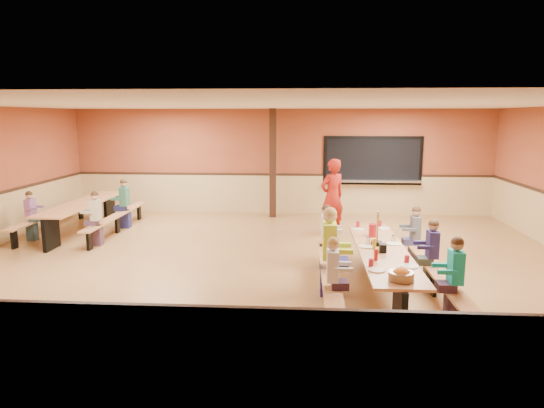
{
  "coord_description": "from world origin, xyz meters",
  "views": [
    {
      "loc": [
        0.7,
        -8.92,
        2.78
      ],
      "look_at": [
        0.08,
        0.08,
        1.15
      ],
      "focal_mm": 32.0,
      "sensor_mm": 36.0,
      "label": 1
    }
  ],
  "objects": [
    {
      "name": "ground",
      "position": [
        0.0,
        0.0,
        0.0
      ],
      "size": [
        12.0,
        12.0,
        0.0
      ],
      "primitive_type": "plane",
      "color": "brown",
      "rests_on": "ground"
    },
    {
      "name": "room_envelope",
      "position": [
        0.0,
        0.0,
        0.69
      ],
      "size": [
        12.04,
        10.04,
        3.02
      ],
      "color": "#99492C",
      "rests_on": "ground"
    },
    {
      "name": "kitchen_pass_through",
      "position": [
        2.6,
        4.96,
        1.49
      ],
      "size": [
        2.78,
        0.28,
        1.38
      ],
      "color": "black",
      "rests_on": "ground"
    },
    {
      "name": "structural_post",
      "position": [
        -0.2,
        4.4,
        1.5
      ],
      "size": [
        0.18,
        0.18,
        3.0
      ],
      "primitive_type": "cube",
      "color": "black",
      "rests_on": "ground"
    },
    {
      "name": "cafeteria_table_main",
      "position": [
        1.91,
        -1.48,
        0.53
      ],
      "size": [
        1.91,
        3.7,
        0.74
      ],
      "color": "#BA784A",
      "rests_on": "ground"
    },
    {
      "name": "cafeteria_table_second",
      "position": [
        -4.66,
        2.25,
        0.53
      ],
      "size": [
        1.91,
        3.7,
        0.74
      ],
      "color": "#BA784A",
      "rests_on": "ground"
    },
    {
      "name": "seated_child_white_left",
      "position": [
        1.09,
        -2.51,
        0.58
      ],
      "size": [
        0.34,
        0.28,
        1.15
      ],
      "primitive_type": null,
      "color": "silver",
      "rests_on": "ground"
    },
    {
      "name": "seated_adult_yellow",
      "position": [
        1.09,
        -1.56,
        0.69
      ],
      "size": [
        0.45,
        0.37,
        1.38
      ],
      "primitive_type": null,
      "color": "#C3E72F",
      "rests_on": "ground"
    },
    {
      "name": "seated_child_grey_left",
      "position": [
        1.09,
        -0.24,
        0.59
      ],
      "size": [
        0.36,
        0.29,
        1.19
      ],
      "primitive_type": null,
      "color": "silver",
      "rests_on": "ground"
    },
    {
      "name": "seated_child_teal_right",
      "position": [
        2.74,
        -2.5,
        0.59
      ],
      "size": [
        0.36,
        0.29,
        1.18
      ],
      "primitive_type": null,
      "color": "#16A5A5",
      "rests_on": "ground"
    },
    {
      "name": "seated_child_navy_right",
      "position": [
        2.74,
        -1.28,
        0.58
      ],
      "size": [
        0.35,
        0.28,
        1.16
      ],
      "primitive_type": null,
      "color": "navy",
      "rests_on": "ground"
    },
    {
      "name": "seated_child_char_right",
      "position": [
        2.74,
        -0.06,
        0.57
      ],
      "size": [
        0.34,
        0.28,
        1.14
      ],
      "primitive_type": null,
      "color": "#50535A",
      "rests_on": "ground"
    },
    {
      "name": "seated_child_purple_sec",
      "position": [
        -5.48,
        1.4,
        0.56
      ],
      "size": [
        0.32,
        0.26,
        1.12
      ],
      "primitive_type": null,
      "color": "#845183",
      "rests_on": "ground"
    },
    {
      "name": "seated_child_green_sec",
      "position": [
        -3.83,
        2.8,
        0.61
      ],
      "size": [
        0.38,
        0.31,
        1.22
      ],
      "primitive_type": null,
      "color": "#316C58",
      "rests_on": "ground"
    },
    {
      "name": "seated_child_tan_sec",
      "position": [
        -3.83,
        1.1,
        0.59
      ],
      "size": [
        0.35,
        0.29,
        1.18
      ],
      "primitive_type": null,
      "color": "#ADA789",
      "rests_on": "ground"
    },
    {
      "name": "standing_woman",
      "position": [
        1.35,
        2.58,
        0.9
      ],
      "size": [
        0.78,
        0.72,
        1.8
      ],
      "primitive_type": "imported",
      "rotation": [
        0.0,
        0.0,
        3.73
      ],
      "color": "#AE1E13",
      "rests_on": "ground"
    },
    {
      "name": "punch_pitcher",
      "position": [
        1.88,
        -0.7,
        0.85
      ],
      "size": [
        0.16,
        0.16,
        0.22
      ],
      "primitive_type": "cylinder",
      "color": "#AF1722",
      "rests_on": "cafeteria_table_main"
    },
    {
      "name": "chip_bowl",
      "position": [
        1.92,
        -2.98,
        0.81
      ],
      "size": [
        0.32,
        0.32,
        0.15
      ],
      "primitive_type": null,
      "color": "orange",
      "rests_on": "cafeteria_table_main"
    },
    {
      "name": "napkin_dispenser",
      "position": [
        1.89,
        -1.67,
        0.8
      ],
      "size": [
        0.1,
        0.14,
        0.13
      ],
      "primitive_type": "cube",
      "color": "black",
      "rests_on": "cafeteria_table_main"
    },
    {
      "name": "condiment_mustard",
      "position": [
        1.79,
        -1.51,
        0.82
      ],
      "size": [
        0.06,
        0.06,
        0.17
      ],
      "primitive_type": "cylinder",
      "color": "yellow",
      "rests_on": "cafeteria_table_main"
    },
    {
      "name": "condiment_ketchup",
      "position": [
        1.73,
        -2.11,
        0.82
      ],
      "size": [
        0.06,
        0.06,
        0.17
      ],
      "primitive_type": "cylinder",
      "color": "#B2140F",
      "rests_on": "cafeteria_table_main"
    },
    {
      "name": "table_paddle",
      "position": [
        1.86,
        -1.27,
        0.88
      ],
      "size": [
        0.16,
        0.16,
        0.56
      ],
      "color": "black",
      "rests_on": "cafeteria_table_main"
    },
    {
      "name": "place_settings",
      "position": [
        1.91,
        -1.48,
        0.8
      ],
      "size": [
        0.65,
        3.3,
        0.11
      ],
      "primitive_type": null,
      "color": "beige",
      "rests_on": "cafeteria_table_main"
    }
  ]
}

